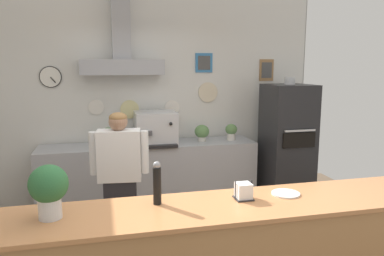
% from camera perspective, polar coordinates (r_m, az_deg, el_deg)
% --- Properties ---
extents(back_wall_assembly, '(4.76, 2.93, 3.09)m').
position_cam_1_polar(back_wall_assembly, '(5.24, -6.39, 6.19)').
color(back_wall_assembly, gray).
rests_on(back_wall_assembly, ground_plane).
extents(back_prep_counter, '(2.89, 0.60, 0.90)m').
position_cam_1_polar(back_prep_counter, '(5.22, -6.42, -7.33)').
color(back_prep_counter, '#A3A5AD').
rests_on(back_prep_counter, ground_plane).
extents(pizza_oven, '(0.61, 0.66, 1.79)m').
position_cam_1_polar(pizza_oven, '(5.42, 14.22, -2.50)').
color(pizza_oven, '#232326').
rests_on(pizza_oven, ground_plane).
extents(shop_worker, '(0.58, 0.27, 1.50)m').
position_cam_1_polar(shop_worker, '(3.88, -10.86, -7.95)').
color(shop_worker, '#232328').
rests_on(shop_worker, ground_plane).
extents(espresso_machine, '(0.54, 0.55, 0.44)m').
position_cam_1_polar(espresso_machine, '(5.05, -5.55, -0.03)').
color(espresso_machine, silver).
rests_on(espresso_machine, back_prep_counter).
extents(potted_thyme, '(0.17, 0.17, 0.23)m').
position_cam_1_polar(potted_thyme, '(5.34, 5.97, -0.48)').
color(potted_thyme, beige).
rests_on(potted_thyme, back_prep_counter).
extents(potted_oregano, '(0.23, 0.23, 0.25)m').
position_cam_1_polar(potted_oregano, '(5.02, -12.50, -1.20)').
color(potted_oregano, '#9E563D').
rests_on(potted_oregano, back_prep_counter).
extents(potted_rosemary, '(0.20, 0.20, 0.23)m').
position_cam_1_polar(potted_rosemary, '(5.23, 1.52, -0.63)').
color(potted_rosemary, beige).
rests_on(potted_rosemary, back_prep_counter).
extents(pepper_grinder, '(0.06, 0.06, 0.31)m').
position_cam_1_polar(pepper_grinder, '(2.62, -5.33, -8.35)').
color(pepper_grinder, black).
rests_on(pepper_grinder, service_counter).
extents(napkin_holder, '(0.13, 0.13, 0.14)m').
position_cam_1_polar(napkin_holder, '(2.76, 7.83, -9.55)').
color(napkin_holder, '#262628').
rests_on(napkin_holder, service_counter).
extents(condiment_plate, '(0.21, 0.21, 0.01)m').
position_cam_1_polar(condiment_plate, '(2.93, 14.04, -9.63)').
color(condiment_plate, white).
rests_on(condiment_plate, service_counter).
extents(basil_vase, '(0.24, 0.24, 0.35)m').
position_cam_1_polar(basil_vase, '(2.53, -20.92, -8.66)').
color(basil_vase, silver).
rests_on(basil_vase, service_counter).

